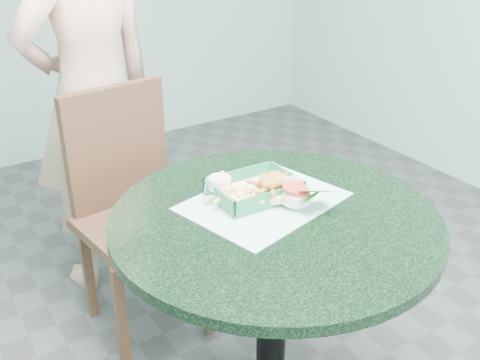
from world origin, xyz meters
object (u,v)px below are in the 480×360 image
dining_chair (131,197)px  diner_person (91,76)px  cafe_table (273,274)px  sauce_ramekin (220,189)px  food_basket (254,198)px  crab_sandwich (272,190)px

dining_chair → diner_person: (0.01, 0.34, 0.38)m
cafe_table → diner_person: 1.12m
cafe_table → sauce_ramekin: size_ratio=13.86×
food_basket → crab_sandwich: (0.03, -0.04, 0.03)m
cafe_table → diner_person: bearing=95.9°
crab_sandwich → diner_person: bearing=98.8°
cafe_table → sauce_ramekin: 0.28m
diner_person → food_basket: 0.97m
cafe_table → sauce_ramekin: sauce_ramekin is taller
diner_person → food_basket: (0.12, -0.95, -0.14)m
dining_chair → crab_sandwich: 0.72m
crab_sandwich → cafe_table: bearing=-120.6°
crab_sandwich → sauce_ramekin: bearing=146.9°
cafe_table → dining_chair: (-0.12, 0.73, -0.05)m
diner_person → sauce_ramekin: 0.92m
dining_chair → crab_sandwich: bearing=-83.1°
crab_sandwich → food_basket: bearing=129.6°
cafe_table → diner_person: size_ratio=0.48×
dining_chair → food_basket: dining_chair is taller
cafe_table → diner_person: (-0.11, 1.07, 0.33)m
crab_sandwich → dining_chair: bearing=104.4°
cafe_table → crab_sandwich: (0.04, 0.07, 0.22)m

